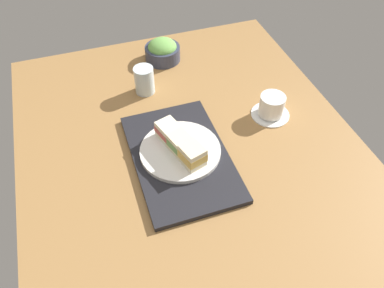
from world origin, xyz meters
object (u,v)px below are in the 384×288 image
at_px(sandwich_plate, 180,151).
at_px(coffee_cup, 272,106).
at_px(sandwich_middle, 180,143).
at_px(sandwich_far, 192,155).
at_px(salad_bowl, 162,51).
at_px(drinking_glass, 144,80).
at_px(sandwich_near, 168,131).

bearing_deg(sandwich_plate, coffee_cup, 103.27).
height_order(sandwich_middle, coffee_cup, sandwich_middle).
relative_size(sandwich_middle, sandwich_far, 1.01).
relative_size(salad_bowl, drinking_glass, 1.37).
bearing_deg(sandwich_far, sandwich_plate, -163.16).
bearing_deg(coffee_cup, drinking_glass, -124.71).
distance_m(coffee_cup, drinking_glass, 0.43).
relative_size(sandwich_near, coffee_cup, 0.65).
bearing_deg(sandwich_near, coffee_cup, 93.27).
xyz_separation_m(sandwich_far, drinking_glass, (-0.38, -0.04, -0.01)).
height_order(sandwich_far, coffee_cup, sandwich_far).
relative_size(sandwich_far, coffee_cup, 0.63).
relative_size(sandwich_plate, sandwich_near, 2.94).
bearing_deg(salad_bowl, sandwich_plate, -9.75).
bearing_deg(sandwich_far, drinking_glass, -173.63).
height_order(sandwich_near, drinking_glass, drinking_glass).
xyz_separation_m(sandwich_plate, sandwich_far, (0.06, 0.02, 0.04)).
distance_m(sandwich_plate, sandwich_middle, 0.03).
bearing_deg(sandwich_plate, sandwich_near, -163.16).
bearing_deg(sandwich_near, sandwich_middle, 16.84).
bearing_deg(sandwich_plate, sandwich_middle, 116.57).
height_order(coffee_cup, drinking_glass, drinking_glass).
relative_size(salad_bowl, coffee_cup, 1.06).
bearing_deg(salad_bowl, sandwich_near, -13.28).
relative_size(sandwich_near, sandwich_middle, 1.01).
relative_size(sandwich_middle, salad_bowl, 0.61).
xyz_separation_m(sandwich_plate, sandwich_middle, (-0.00, 0.00, 0.03)).
xyz_separation_m(sandwich_middle, drinking_glass, (-0.32, -0.02, -0.01)).
distance_m(sandwich_middle, salad_bowl, 0.49).
distance_m(sandwich_plate, salad_bowl, 0.49).
height_order(sandwich_near, sandwich_middle, same).
relative_size(sandwich_plate, drinking_glass, 2.47).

